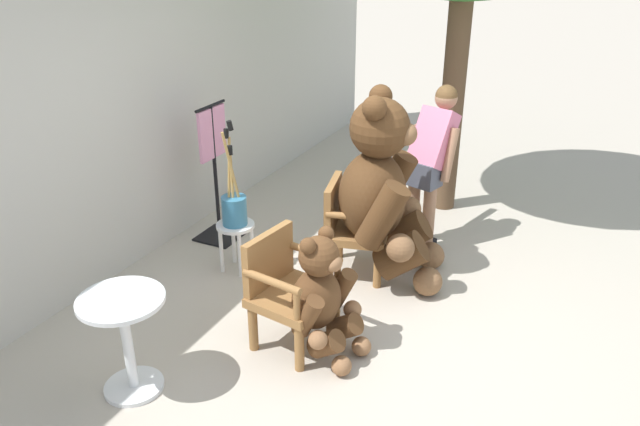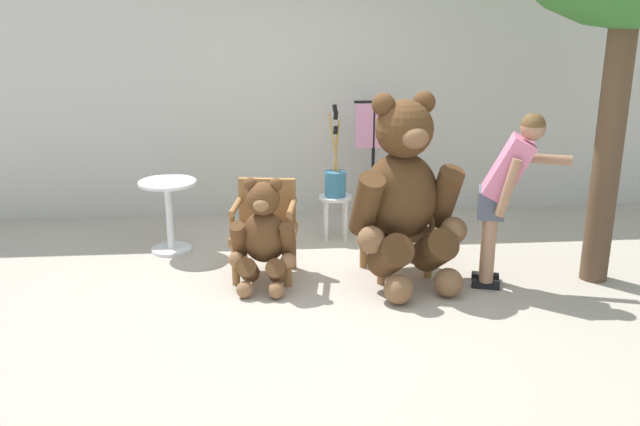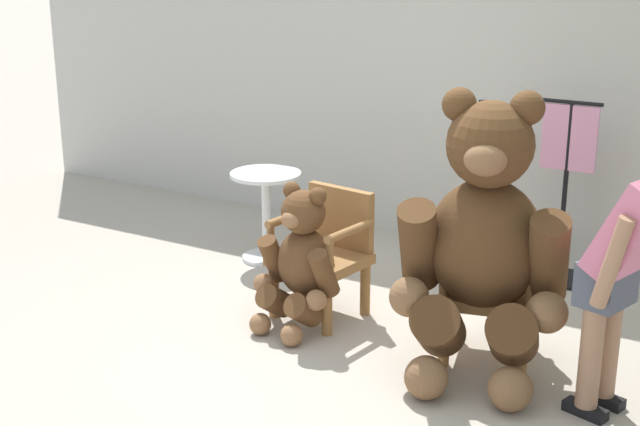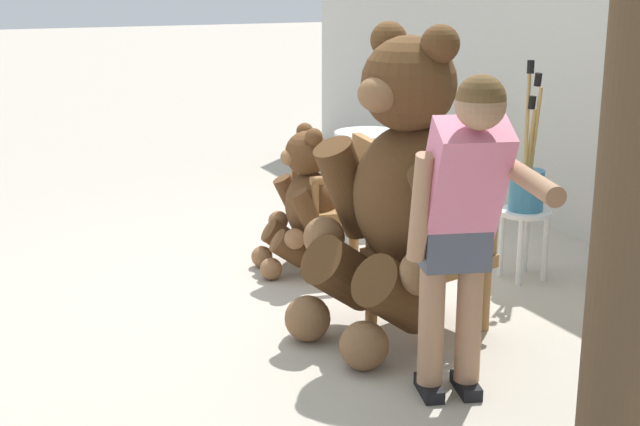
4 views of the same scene
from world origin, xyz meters
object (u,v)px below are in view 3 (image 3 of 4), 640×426
Objects in this scene: wooden_chair_left at (325,249)px; round_side_table at (266,206)px; teddy_bear_large at (484,239)px; teddy_bear_small at (301,260)px; wooden_chair_right at (490,282)px; clothing_display_stand at (565,187)px; brush_bucket at (479,206)px; person_visitor at (629,259)px; white_stool at (477,243)px.

wooden_chair_left is 1.19× the size of round_side_table.
teddy_bear_small is (-1.22, -0.02, -0.35)m from teddy_bear_large.
wooden_chair_right is 0.51× the size of teddy_bear_large.
wooden_chair_left is 0.63× the size of clothing_display_stand.
clothing_display_stand reaches higher than teddy_bear_small.
wooden_chair_left is at bearing -36.07° from round_side_table.
wooden_chair_left is 0.88× the size of teddy_bear_small.
brush_bucket reaches higher than wooden_chair_left.
teddy_bear_small is (-0.02, -0.29, 0.02)m from wooden_chair_left.
clothing_display_stand is (0.47, 0.52, 0.08)m from brush_bucket.
teddy_bear_large reaches higher than teddy_bear_small.
person_visitor reaches higher than brush_bucket.
teddy_bear_small is 1.02× the size of brush_bucket.
white_stool is (-0.47, 1.20, -0.47)m from teddy_bear_large.
wooden_chair_right is at bearing -91.25° from clothing_display_stand.
wooden_chair_left is 1.19m from white_stool.
round_side_table is at bearing 162.02° from wooden_chair_right.
person_visitor is at bearing -46.10° from white_stool.
teddy_bear_small is at bearing -124.98° from clothing_display_stand.
clothing_display_stand is at bearing 47.82° from brush_bucket.
brush_bucket is at bearing 8.45° from round_side_table.
clothing_display_stand is at bearing 114.09° from person_visitor.
wooden_chair_left reaches higher than round_side_table.
teddy_bear_small is at bearing -166.19° from wooden_chair_right.
wooden_chair_left is at bearing -128.25° from white_stool.
teddy_bear_small is at bearing -121.52° from white_stool.
clothing_display_stand is (-0.00, 1.72, -0.10)m from teddy_bear_large.
wooden_chair_right is at bearing -64.87° from brush_bucket.
person_visitor is at bearing -26.14° from wooden_chair_right.
white_stool is at bearing 115.12° from wooden_chair_right.
teddy_bear_small is at bearing -46.66° from round_side_table.
person_visitor is 1.61× the size of brush_bucket.
teddy_bear_small is 1.44m from brush_bucket.
white_stool is 0.28m from brush_bucket.
round_side_table is at bearing -171.58° from white_stool.
teddy_bear_small reaches higher than wooden_chair_right.
clothing_display_stand reaches higher than wooden_chair_right.
round_side_table is 0.53× the size of clothing_display_stand.
teddy_bear_large is 1.30m from brush_bucket.
wooden_chair_left is 1.16m from round_side_table.
clothing_display_stand is at bearing 50.32° from wooden_chair_left.
brush_bucket reaches higher than white_stool.
round_side_table is 2.29m from clothing_display_stand.
clothing_display_stand reaches higher than round_side_table.
person_visitor is 3.21m from round_side_table.
person_visitor is 2.07m from clothing_display_stand.
teddy_bear_small is 1.35× the size of round_side_table.
teddy_bear_large is 2.33× the size of round_side_table.
teddy_bear_large is at bearing 169.16° from person_visitor.
clothing_display_stand is at bearing 55.02° from teddy_bear_small.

